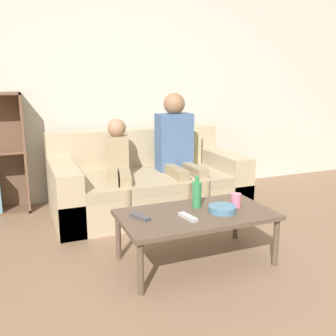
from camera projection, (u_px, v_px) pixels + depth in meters
name	position (u px, v px, depth m)	size (l,w,h in m)	color
ground_plane	(250.00, 313.00, 2.11)	(22.00, 22.00, 0.00)	#84664C
wall_back	(123.00, 79.00, 4.09)	(12.00, 0.06, 2.60)	beige
couch	(147.00, 184.00, 3.78)	(1.85, 0.98, 0.78)	tan
coffee_table	(196.00, 217.00, 2.64)	(1.08, 0.60, 0.37)	brown
person_adult	(177.00, 145.00, 3.72)	(0.35, 0.67, 1.17)	#9E8966
person_child	(118.00, 165.00, 3.47)	(0.36, 0.69, 0.93)	#9E8966
cup_near	(236.00, 200.00, 2.75)	(0.08, 0.08, 0.10)	pink
tv_remote_0	(140.00, 217.00, 2.52)	(0.11, 0.18, 0.02)	#47474C
tv_remote_1	(188.00, 217.00, 2.52)	(0.08, 0.18, 0.02)	#B7B7BC
snack_bowl	(222.00, 209.00, 2.64)	(0.20, 0.20, 0.05)	teal
bottle	(197.00, 194.00, 2.72)	(0.07, 0.07, 0.24)	#33844C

